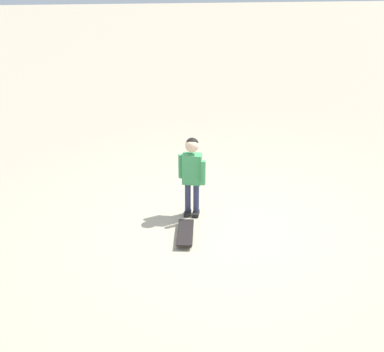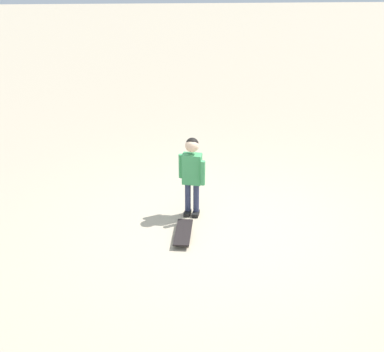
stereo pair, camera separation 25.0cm
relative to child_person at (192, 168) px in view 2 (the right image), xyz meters
name	(u,v)px [view 2 (the right image)]	position (x,y,z in m)	size (l,w,h in m)	color
ground_plane	(227,230)	(0.44, 0.41, -0.66)	(50.00, 50.00, 0.00)	tan
child_person	(192,168)	(0.00, 0.00, 0.00)	(0.29, 0.32, 1.06)	#2D3351
skateboard	(183,233)	(0.56, -0.14, -0.60)	(0.62, 0.27, 0.07)	black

